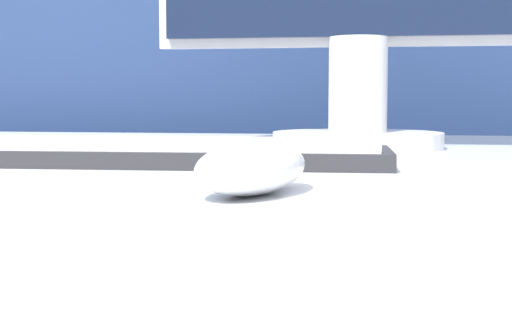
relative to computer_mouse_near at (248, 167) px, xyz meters
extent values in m
cube|color=navy|center=(0.00, 0.90, -0.02)|extent=(5.00, 0.03, 1.47)
ellipsoid|color=white|center=(0.00, 0.00, 0.00)|extent=(0.09, 0.13, 0.04)
cube|color=#28282D|center=(-0.11, 0.20, -0.01)|extent=(0.42, 0.14, 0.02)
cube|color=white|center=(-0.11, 0.20, 0.00)|extent=(0.39, 0.12, 0.01)
cylinder|color=silver|center=(0.07, 0.45, -0.01)|extent=(0.22, 0.22, 0.02)
cylinder|color=silver|center=(0.07, 0.45, 0.06)|extent=(0.07, 0.07, 0.12)
camera|label=1|loc=(0.08, -0.47, 0.05)|focal=50.00mm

